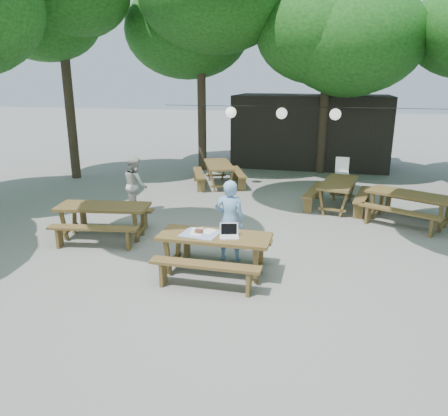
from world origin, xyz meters
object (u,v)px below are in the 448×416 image
second_person (136,185)px  main_picnic_table (215,254)px  woman (230,220)px  plastic_chair (341,177)px  picnic_table_nw (104,221)px

second_person → main_picnic_table: bearing=-173.6°
woman → plastic_chair: woman is taller
main_picnic_table → second_person: (-3.03, 3.26, 0.35)m
picnic_table_nw → plastic_chair: size_ratio=2.36×
plastic_chair → second_person: bearing=-140.5°
main_picnic_table → woman: size_ratio=1.25×
main_picnic_table → second_person: size_ratio=1.35×
main_picnic_table → second_person: bearing=132.9°
woman → second_person: bearing=-41.1°
main_picnic_table → plastic_chair: plastic_chair is taller
picnic_table_nw → main_picnic_table: bearing=-32.2°
main_picnic_table → picnic_table_nw: (-2.88, 1.24, 0.00)m
second_person → woman: bearing=-165.5°
second_person → plastic_chair: second_person is taller
picnic_table_nw → woman: 3.07m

